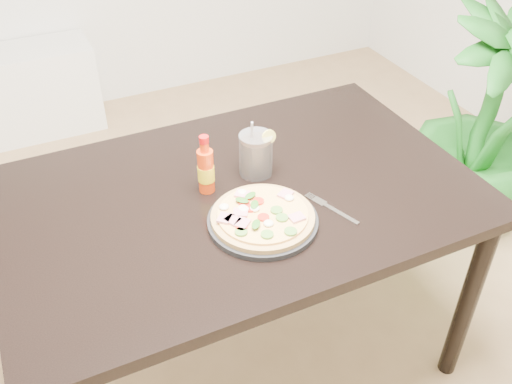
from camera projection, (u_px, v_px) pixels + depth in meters
name	position (u px, v px, depth m)	size (l,w,h in m)	color
floor	(260.00, 366.00, 2.08)	(4.50, 4.50, 0.00)	#9E7A51
dining_table	(239.00, 213.00, 1.74)	(1.40, 0.90, 0.75)	black
plate	(263.00, 221.00, 1.57)	(0.31, 0.31, 0.02)	black
pizza	(262.00, 215.00, 1.55)	(0.29, 0.29, 0.03)	tan
hot_sauce_bottle	(206.00, 170.00, 1.65)	(0.06, 0.06, 0.19)	red
cola_cup	(256.00, 155.00, 1.73)	(0.11, 0.10, 0.19)	black
fork	(330.00, 208.00, 1.62)	(0.08, 0.18, 0.00)	silver
houseplant	(484.00, 126.00, 2.44)	(0.57, 0.57, 1.03)	#1C6A1E
plant_pot	(463.00, 200.00, 2.69)	(0.28, 0.28, 0.22)	brown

